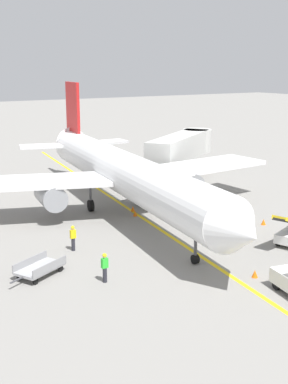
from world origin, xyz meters
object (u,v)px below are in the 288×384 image
Objects in this scene: airliner at (122,172)px; ground_crew_wing_walker at (105,267)px; baggage_tug_near_wing at (191,187)px; safety_cone_nose_left at (133,209)px; baggage_cart_loaded at (40,268)px; ground_crew_marshaller at (73,237)px; belt_loader_forward_hold at (217,215)px; jet_bridge at (184,146)px; safety_cone_wingtip_left at (135,213)px; safety_cone_nose_right at (264,222)px; safety_cone_wingtip_right at (255,274)px.

airliner is 20.77× the size of ground_crew_wing_walker.
baggage_tug_near_wing reaches higher than safety_cone_nose_left.
baggage_cart_loaded is 2.18× the size of ground_crew_marshaller.
belt_loader_forward_hold is (4.49, -6.57, -2.64)m from airliner.
jet_bridge is 4.39× the size of baggage_tug_near_wing.
belt_loader_forward_hold is at bearing -113.63° from baggage_tug_near_wing.
baggage_cart_loaded is 12.96m from safety_cone_wingtip_left.
jet_bridge reaches higher than baggage_tug_near_wing.
ground_crew_marshaller is (-6.99, -6.01, -2.51)m from airliner.
belt_loader_forward_hold is 14.93m from baggage_cart_loaded.
safety_cone_nose_right is at bearing -32.05° from belt_loader_forward_hold.
baggage_cart_loaded is 8.41× the size of safety_cone_wingtip_right.
belt_loader_forward_hold is 11.49m from ground_crew_marshaller.
safety_cone_nose_right is (3.02, -1.89, -0.56)m from belt_loader_forward_hold.
baggage_tug_near_wing is at bearing 25.70° from ground_crew_marshaller.
baggage_tug_near_wing reaches higher than baggage_cart_loaded.
ground_crew_wing_walker reaches higher than safety_cone_nose_right.
baggage_cart_loaded is 14.19m from safety_cone_nose_left.
safety_cone_wingtip_right is (-0.95, -15.29, 0.00)m from safety_cone_nose_left.
airliner is at bearing 40.45° from baggage_cart_loaded.
ground_crew_wing_walker is (-12.01, -4.93, 0.13)m from belt_loader_forward_hold.
ground_crew_wing_walker is at bearing -44.97° from baggage_cart_loaded.
baggage_cart_loaded is at bearing -151.39° from baggage_tug_near_wing.
safety_cone_nose_left is (8.49, 11.40, -0.69)m from ground_crew_wing_walker.
safety_cone_nose_left is at bearing 118.60° from belt_loader_forward_hold.
safety_cone_wingtip_left is at bearing -74.04° from airliner.
airliner is 8.38m from belt_loader_forward_hold.
airliner is 12.94× the size of baggage_tug_near_wing.
safety_cone_nose_left is at bearing -144.62° from jet_bridge.
airliner reaches higher than jet_bridge.
ground_crew_marshaller is 3.86× the size of safety_cone_wingtip_left.
safety_cone_nose_left is 1.00× the size of safety_cone_wingtip_left.
safety_cone_wingtip_left is at bearing 51.83° from ground_crew_wing_walker.
ground_crew_wing_walker is 15.36m from safety_cone_nose_right.
baggage_tug_near_wing is at bearing 39.39° from ground_crew_wing_walker.
baggage_cart_loaded is at bearing -179.04° from safety_cone_nose_right.
baggage_cart_loaded is 17.79m from safety_cone_nose_right.
belt_loader_forward_hold is 11.58× the size of safety_cone_wingtip_left.
airliner reaches higher than safety_cone_nose_left.
jet_bridge is 3.24× the size of baggage_cart_loaded.
belt_loader_forward_hold reaches higher than ground_crew_wing_walker.
safety_cone_nose_left is (-10.58, -7.52, -3.32)m from jet_bridge.
airliner reaches higher than ground_crew_wing_walker.
safety_cone_nose_left is (0.96, -0.10, -3.20)m from airliner.
safety_cone_nose_left and safety_cone_wingtip_right have the same top height.
ground_crew_marshaller is 11.73m from safety_cone_wingtip_right.
jet_bridge is 27.24× the size of safety_cone_nose_right.
airliner is at bearing 174.13° from safety_cone_nose_left.
safety_cone_nose_right is (-4.04, -15.88, -3.32)m from jet_bridge.
belt_loader_forward_hold is 12.99m from ground_crew_wing_walker.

